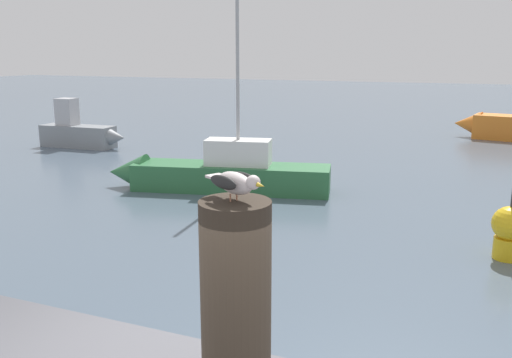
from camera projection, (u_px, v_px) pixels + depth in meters
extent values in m
cylinder|color=#382D23|center=(236.00, 309.00, 2.61)|extent=(0.34, 0.34, 1.06)
cylinder|color=tan|center=(230.00, 198.00, 2.48)|extent=(0.01, 0.01, 0.04)
cylinder|color=tan|center=(237.00, 196.00, 2.50)|extent=(0.01, 0.01, 0.04)
ellipsoid|color=silver|center=(235.00, 183.00, 2.47)|extent=(0.24, 0.19, 0.10)
sphere|color=silver|center=(253.00, 182.00, 2.36)|extent=(0.06, 0.06, 0.06)
cone|color=gold|center=(261.00, 186.00, 2.32)|extent=(0.05, 0.04, 0.02)
cube|color=silver|center=(216.00, 176.00, 2.58)|extent=(0.10, 0.10, 0.01)
ellipsoid|color=#252525|center=(223.00, 182.00, 2.44)|extent=(0.18, 0.12, 0.06)
ellipsoid|color=#252525|center=(243.00, 179.00, 2.51)|extent=(0.18, 0.12, 0.06)
cone|color=orange|center=(468.00, 124.00, 21.54)|extent=(1.15, 1.15, 1.00)
cube|color=#2D6B3D|center=(231.00, 178.00, 13.14)|extent=(4.81, 2.06, 0.63)
cone|color=#2D6B3D|center=(128.00, 172.00, 13.56)|extent=(1.12, 1.12, 0.94)
cube|color=white|center=(238.00, 152.00, 12.97)|extent=(1.63, 0.98, 0.61)
cylinder|color=#A5A5A8|center=(238.00, 67.00, 12.53)|extent=(0.08, 0.08, 3.33)
cube|color=gray|center=(78.00, 136.00, 19.20)|extent=(2.71, 0.92, 0.75)
cone|color=gray|center=(116.00, 137.00, 18.69)|extent=(0.74, 0.74, 0.70)
cube|color=#B2B2B7|center=(67.00, 112.00, 19.13)|extent=(0.66, 0.58, 0.93)
cylinder|color=yellow|center=(507.00, 248.00, 8.82)|extent=(0.44, 0.44, 0.35)
sphere|color=yellow|center=(510.00, 224.00, 8.73)|extent=(0.56, 0.56, 0.56)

